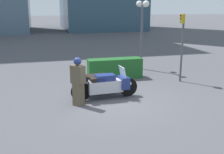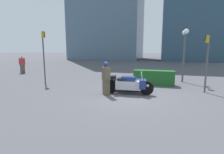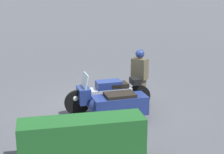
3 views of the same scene
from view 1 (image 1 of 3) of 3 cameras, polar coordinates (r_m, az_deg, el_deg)
name	(u,v)px [view 1 (image 1 of 3)]	position (r m, az deg, el deg)	size (l,w,h in m)	color
ground_plane	(111,100)	(10.35, -0.12, -4.77)	(160.00, 160.00, 0.00)	#4C4C51
police_motorcycle	(103,83)	(10.76, -1.84, -1.32)	(2.56, 1.31, 1.18)	black
officer_rider	(78,80)	(9.67, -6.92, -0.68)	(0.52, 0.53, 1.70)	brown
hedge_bush_curbside	(115,69)	(13.27, 0.58, 1.73)	(2.56, 0.68, 0.95)	#1E5623
twin_lamp_post	(142,17)	(15.04, 6.14, 11.94)	(0.33, 1.32, 3.61)	#4C4C51
traffic_light_near	(182,37)	(12.86, 14.03, 7.85)	(0.22, 0.28, 3.02)	#4C4C4C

